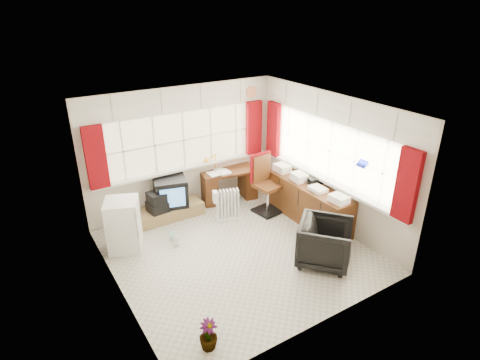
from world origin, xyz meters
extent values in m
plane|color=beige|center=(0.00, 0.00, 0.00)|extent=(4.00, 4.00, 0.00)
plane|color=beige|center=(0.00, 2.00, 1.25)|extent=(4.00, 0.00, 4.00)
plane|color=beige|center=(0.00, -2.00, 1.25)|extent=(4.00, 0.00, 4.00)
plane|color=beige|center=(-2.00, 0.00, 1.25)|extent=(0.00, 4.00, 4.00)
plane|color=beige|center=(2.00, 0.00, 1.25)|extent=(0.00, 4.00, 4.00)
plane|color=white|center=(0.00, 0.00, 2.50)|extent=(4.00, 4.00, 0.00)
plane|color=#FFF5C9|center=(0.00, 1.98, 1.45)|extent=(3.60, 0.00, 3.60)
cube|color=white|center=(0.00, 1.94, 0.87)|extent=(3.70, 0.12, 0.05)
cube|color=white|center=(-1.20, 1.97, 1.45)|extent=(0.03, 0.02, 1.10)
cube|color=white|center=(-0.60, 1.97, 1.45)|extent=(0.03, 0.02, 1.10)
cube|color=white|center=(0.00, 1.97, 1.45)|extent=(0.03, 0.02, 1.10)
cube|color=white|center=(0.60, 1.97, 1.45)|extent=(0.03, 0.02, 1.10)
cube|color=white|center=(1.20, 1.97, 1.45)|extent=(0.03, 0.02, 1.10)
plane|color=#FFF5C9|center=(1.98, 0.00, 1.45)|extent=(0.00, 3.60, 3.60)
cube|color=white|center=(1.94, 0.00, 0.87)|extent=(0.12, 3.70, 0.05)
cube|color=white|center=(1.97, -1.20, 1.45)|extent=(0.02, 0.03, 1.10)
cube|color=white|center=(1.97, -0.60, 1.45)|extent=(0.02, 0.03, 1.10)
cube|color=white|center=(1.97, 0.00, 1.45)|extent=(0.02, 0.03, 1.10)
cube|color=white|center=(1.97, 0.60, 1.45)|extent=(0.02, 0.03, 1.10)
cube|color=white|center=(1.97, 1.20, 1.45)|extent=(0.02, 0.03, 1.10)
cube|color=maroon|center=(-1.70, 1.90, 1.46)|extent=(0.35, 0.10, 1.15)
cube|color=maroon|center=(1.60, 1.90, 1.46)|extent=(0.35, 0.10, 1.15)
cube|color=maroon|center=(1.90, 1.60, 1.46)|extent=(0.10, 0.35, 1.15)
cube|color=maroon|center=(1.90, -1.70, 1.46)|extent=(0.10, 0.35, 1.15)
cube|color=white|center=(0.00, 1.96, 2.25)|extent=(3.95, 0.08, 0.48)
cube|color=white|center=(1.96, 0.00, 2.25)|extent=(0.08, 3.95, 0.48)
cube|color=#582C14|center=(0.89, 1.80, 0.65)|extent=(1.26, 0.78, 0.05)
cube|color=#582C14|center=(0.45, 1.88, 0.31)|extent=(0.36, 0.56, 0.62)
cube|color=#582C14|center=(1.34, 1.72, 0.31)|extent=(0.36, 0.56, 0.62)
cube|color=white|center=(0.89, 1.80, 0.69)|extent=(0.24, 0.30, 0.02)
cube|color=white|center=(0.89, 1.80, 0.69)|extent=(0.24, 0.30, 0.02)
cube|color=white|center=(0.89, 1.80, 0.69)|extent=(0.24, 0.30, 0.02)
cube|color=white|center=(0.89, 1.80, 0.70)|extent=(0.24, 0.30, 0.02)
cylinder|color=#EFA80A|center=(0.68, 1.95, 0.69)|extent=(0.09, 0.09, 0.02)
cylinder|color=#EFA80A|center=(0.68, 1.95, 0.85)|extent=(0.02, 0.02, 0.34)
cone|color=#EFA80A|center=(0.68, 1.95, 0.99)|extent=(0.16, 0.15, 0.14)
cube|color=black|center=(1.27, 0.87, 0.02)|extent=(0.57, 0.57, 0.04)
cylinder|color=silver|center=(1.27, 0.87, 0.29)|extent=(0.07, 0.07, 0.58)
cube|color=#582C14|center=(1.27, 0.87, 0.58)|extent=(0.55, 0.53, 0.07)
cube|color=#582C14|center=(1.24, 1.12, 0.89)|extent=(0.45, 0.12, 0.56)
cube|color=maroon|center=(1.24, 1.12, 0.91)|extent=(0.50, 0.13, 0.58)
imported|color=black|center=(1.04, -1.01, 0.38)|extent=(1.16, 1.16, 0.76)
cube|color=white|center=(0.40, 0.99, 0.04)|extent=(0.47, 0.29, 0.09)
cube|color=white|center=(0.21, 1.05, 0.38)|extent=(0.06, 0.14, 0.58)
cube|color=white|center=(0.27, 1.03, 0.38)|extent=(0.06, 0.14, 0.58)
cube|color=white|center=(0.33, 1.01, 0.38)|extent=(0.06, 0.14, 0.58)
cube|color=white|center=(0.40, 0.99, 0.38)|extent=(0.06, 0.14, 0.58)
cube|color=white|center=(0.46, 0.97, 0.38)|extent=(0.06, 0.14, 0.58)
cube|color=white|center=(0.52, 0.95, 0.38)|extent=(0.06, 0.14, 0.58)
cube|color=white|center=(0.59, 0.93, 0.38)|extent=(0.06, 0.14, 0.58)
cube|color=#582C14|center=(1.73, 0.20, 0.38)|extent=(0.50, 2.00, 0.75)
cube|color=white|center=(1.70, -0.60, 0.80)|extent=(0.24, 0.32, 0.10)
cube|color=white|center=(1.70, -0.07, 0.80)|extent=(0.24, 0.32, 0.10)
cube|color=white|center=(1.70, 0.47, 0.80)|extent=(0.24, 0.32, 0.10)
cube|color=white|center=(1.70, 1.00, 0.80)|extent=(0.24, 0.32, 0.10)
cube|color=black|center=(1.90, 0.28, 0.81)|extent=(0.35, 0.40, 0.11)
cube|color=#9A7E4D|center=(-0.55, 1.72, 0.12)|extent=(1.40, 0.50, 0.25)
cube|color=black|center=(-0.44, 1.77, 0.53)|extent=(0.73, 0.69, 0.56)
cube|color=#5098E5|center=(-0.51, 1.49, 0.53)|extent=(0.46, 0.14, 0.38)
cube|color=black|center=(-0.67, 1.66, 0.35)|extent=(0.58, 0.40, 0.20)
cube|color=black|center=(-0.67, 1.66, 0.54)|extent=(0.53, 0.38, 0.19)
cube|color=white|center=(-1.57, 1.13, 0.46)|extent=(0.70, 0.70, 0.92)
cube|color=silver|center=(-1.45, 0.79, 0.59)|extent=(0.03, 0.03, 0.48)
imported|color=white|center=(-0.81, 0.72, 0.14)|extent=(0.16, 0.16, 0.29)
imported|color=#93DBC8|center=(-0.79, 0.93, 0.10)|extent=(0.10, 0.10, 0.20)
imported|color=black|center=(-1.40, -1.58, 0.21)|extent=(0.26, 0.26, 0.42)
camera|label=1|loc=(-3.03, -4.91, 3.97)|focal=30.00mm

